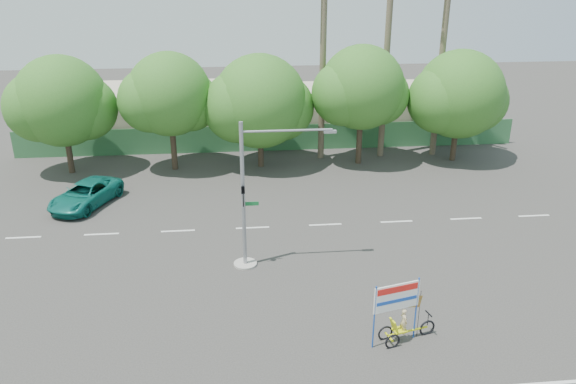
{
  "coord_description": "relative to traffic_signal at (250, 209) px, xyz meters",
  "views": [
    {
      "loc": [
        -2.77,
        -19.51,
        13.27
      ],
      "look_at": [
        -0.42,
        4.39,
        3.5
      ],
      "focal_mm": 35.0,
      "sensor_mm": 36.0,
      "label": 1
    }
  ],
  "objects": [
    {
      "name": "trike_billboard",
      "position": [
        5.35,
        -6.39,
        -1.84
      ],
      "size": [
        2.66,
        1.0,
        2.67
      ],
      "rotation": [
        0.0,
        0.0,
        0.25
      ],
      "color": "black",
      "rests_on": "ground"
    },
    {
      "name": "palm_mid",
      "position": [
        14.2,
        15.52,
        6.48
      ],
      "size": [
        3.73,
        3.79,
        15.45
      ],
      "color": "#70604C",
      "rests_on": "ground"
    },
    {
      "name": "building_left",
      "position": [
        -7.8,
        22.02,
        -0.92
      ],
      "size": [
        12.0,
        8.0,
        4.0
      ],
      "primitive_type": "cube",
      "color": "beige",
      "rests_on": "ground"
    },
    {
      "name": "building_right",
      "position": [
        10.2,
        22.02,
        -1.12
      ],
      "size": [
        14.0,
        8.0,
        3.6
      ],
      "primitive_type": "cube",
      "color": "beige",
      "rests_on": "ground"
    },
    {
      "name": "tree_center",
      "position": [
        1.14,
        14.02,
        1.55
      ],
      "size": [
        7.62,
        6.4,
        7.85
      ],
      "color": "#473828",
      "rests_on": "ground"
    },
    {
      "name": "traffic_signal",
      "position": [
        0.0,
        0.0,
        0.0
      ],
      "size": [
        4.72,
        1.1,
        7.0
      ],
      "color": "gray",
      "rests_on": "ground"
    },
    {
      "name": "palm_short",
      "position": [
        5.7,
        15.52,
        5.94
      ],
      "size": [
        3.73,
        3.79,
        14.45
      ],
      "color": "#70604C",
      "rests_on": "ground"
    },
    {
      "name": "palm_tall",
      "position": [
        10.2,
        15.52,
        7.55
      ],
      "size": [
        3.73,
        3.79,
        17.45
      ],
      "color": "#70604C",
      "rests_on": "ground"
    },
    {
      "name": "fence",
      "position": [
        2.2,
        17.52,
        -1.92
      ],
      "size": [
        38.0,
        0.08,
        2.0
      ],
      "primitive_type": "cube",
      "color": "#336B3D",
      "rests_on": "ground"
    },
    {
      "name": "tree_right",
      "position": [
        8.15,
        14.02,
        2.32
      ],
      "size": [
        6.9,
        5.8,
        8.36
      ],
      "color": "#473828",
      "rests_on": "ground"
    },
    {
      "name": "ground",
      "position": [
        2.2,
        -3.98,
        -2.92
      ],
      "size": [
        120.0,
        120.0,
        0.0
      ],
      "primitive_type": "plane",
      "color": "#33302D",
      "rests_on": "ground"
    },
    {
      "name": "tree_far_left",
      "position": [
        -11.85,
        14.02,
        1.84
      ],
      "size": [
        7.14,
        6.0,
        7.96
      ],
      "color": "#473828",
      "rests_on": "ground"
    },
    {
      "name": "tree_far_right",
      "position": [
        15.15,
        14.02,
        1.73
      ],
      "size": [
        7.38,
        6.2,
        7.94
      ],
      "color": "#473828",
      "rests_on": "ground"
    },
    {
      "name": "tree_left",
      "position": [
        -4.85,
        14.02,
        2.14
      ],
      "size": [
        6.66,
        5.6,
        8.07
      ],
      "color": "#473828",
      "rests_on": "ground"
    },
    {
      "name": "pickup_truck",
      "position": [
        -9.45,
        8.04,
        -2.22
      ],
      "size": [
        4.11,
        5.55,
        1.4
      ],
      "primitive_type": "imported",
      "rotation": [
        0.0,
        0.0,
        -0.4
      ],
      "color": "#0E675C",
      "rests_on": "ground"
    }
  ]
}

